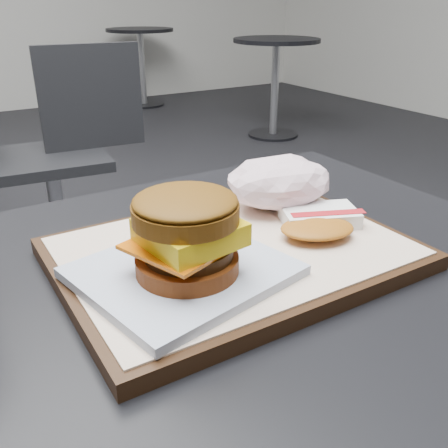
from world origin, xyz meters
TOP-DOWN VIEW (x-y plane):
  - customer_table at (0.00, 0.00)m, footprint 0.80×0.60m
  - serving_tray at (0.03, 0.01)m, footprint 0.38×0.28m
  - breakfast_sandwich at (-0.04, -0.03)m, footprint 0.22×0.20m
  - hash_brown at (0.14, -0.01)m, footprint 0.13×0.12m
  - crumpled_wrapper at (0.15, 0.08)m, footprint 0.14×0.11m
  - neighbor_chair at (0.23, 1.56)m, footprint 0.62×0.46m
  - bg_table_near at (2.20, 2.80)m, footprint 0.66×0.66m
  - bg_table_far at (1.80, 4.50)m, footprint 0.66×0.66m

SIDE VIEW (x-z plane):
  - neighbor_chair at x=0.23m, z-range 0.07..0.95m
  - bg_table_near at x=2.20m, z-range 0.19..0.94m
  - bg_table_far at x=1.80m, z-range 0.19..0.94m
  - customer_table at x=0.00m, z-range 0.20..0.97m
  - serving_tray at x=0.03m, z-range 0.77..0.79m
  - hash_brown at x=0.14m, z-range 0.79..0.81m
  - crumpled_wrapper at x=0.15m, z-range 0.79..0.85m
  - breakfast_sandwich at x=-0.04m, z-range 0.78..0.88m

